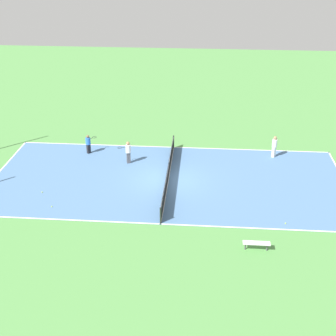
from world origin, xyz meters
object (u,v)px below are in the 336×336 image
Objects in this scene: tennis_net at (168,173)px; player_near_white at (128,151)px; player_far_white at (274,145)px; tennis_ball_left_sideline at (285,223)px; tennis_ball_near_net at (42,192)px; player_near_blue at (88,143)px; tennis_ball_far_baseline at (52,207)px; bench at (256,244)px.

player_near_white is (2.35, 3.02, 0.43)m from tennis_net.
tennis_ball_left_sideline is at bearing -145.25° from player_far_white.
tennis_ball_left_sideline is 1.00× the size of tennis_ball_near_net.
tennis_ball_far_baseline is (-7.80, 0.45, -0.78)m from player_near_blue.
player_far_white reaches higher than tennis_net.
player_near_blue is 21.23× the size of tennis_ball_left_sideline.
tennis_net reaches higher than tennis_ball_far_baseline.
player_far_white is at bearing -101.10° from bench.
tennis_ball_far_baseline is (0.72, 13.75, 0.00)m from tennis_ball_left_sideline.
player_near_white is at bearing 52.16° from tennis_net.
tennis_ball_near_net is (2.39, 14.90, 0.00)m from tennis_ball_left_sideline.
player_near_white reaches higher than player_far_white.
bench is 20.79× the size of tennis_ball_far_baseline.
tennis_ball_near_net is at bearing 23.61° from player_near_white.
player_near_blue is 6.39m from tennis_ball_near_net.
bench is 20.79× the size of tennis_ball_left_sideline.
tennis_ball_far_baseline is at bearing 39.35° from player_near_white.
tennis_ball_near_net is 2.03m from tennis_ball_far_baseline.
player_near_white reaches higher than tennis_ball_far_baseline.
player_near_white is 10.62m from player_far_white.
tennis_ball_left_sideline and tennis_ball_far_baseline have the same top height.
player_near_blue is (1.43, 3.21, -0.13)m from player_near_white.
player_far_white is 23.97× the size of tennis_ball_near_net.
player_near_white is at bearing -45.63° from tennis_ball_near_net.
bench is at bearing 109.59° from player_near_white.
bench is at bearing -144.66° from tennis_net.
player_near_blue is 21.23× the size of tennis_ball_far_baseline.
player_near_blue is (11.08, 11.42, 0.45)m from bench.
tennis_ball_near_net is 1.00× the size of tennis_ball_far_baseline.
player_near_blue is 21.23× the size of tennis_ball_near_net.
bench is 15.92m from player_near_blue.
tennis_net is 8.20m from tennis_ball_near_net.
tennis_net is 8.96m from bench.
player_near_white is at bearing -49.64° from bench.
tennis_ball_near_net is at bearing 106.75° from tennis_net.
bench is 12.69m from player_near_white.
tennis_net is at bearing -54.66° from bench.
bench is at bearing -93.89° from player_near_blue.
player_far_white reaches higher than bench.
bench is 13.93m from tennis_ball_near_net.
tennis_net is at bearing 56.08° from tennis_ball_left_sideline.
tennis_ball_left_sideline is at bearing -93.00° from tennis_ball_far_baseline.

